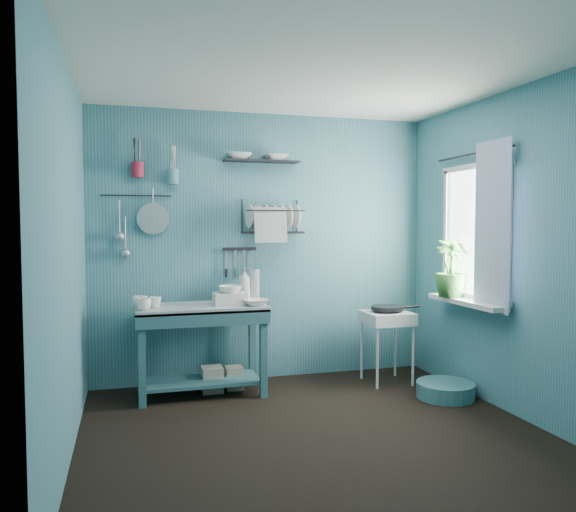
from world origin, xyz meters
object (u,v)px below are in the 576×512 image
object	(u,v)px
frying_pan	(387,308)
storage_tin_small	(234,378)
mug_left	(143,304)
potted_plant	(451,268)
mug_right	(140,302)
soap_bottle	(244,284)
colander	(153,219)
floor_basin	(445,390)
utensil_cup_magenta	(137,170)
storage_tin_large	(212,379)
mug_mid	(155,302)
hotplate_stand	(387,347)
dish_rack	(273,216)
water_bottle	(255,284)
utensil_cup_teal	(173,177)
wash_tub	(230,299)
work_counter	(201,350)

from	to	relation	value
frying_pan	storage_tin_small	bearing A→B (deg)	173.04
mug_left	potted_plant	world-z (taller)	potted_plant
mug_right	frying_pan	world-z (taller)	mug_right
soap_bottle	mug_right	bearing A→B (deg)	-167.74
colander	floor_basin	size ratio (longest dim) A/B	0.58
mug_right	colander	distance (m)	0.78
colander	soap_bottle	bearing A→B (deg)	-9.36
frying_pan	storage_tin_small	xyz separation A→B (m)	(-1.40, 0.17, -0.60)
mug_right	storage_tin_small	world-z (taller)	mug_right
utensil_cup_magenta	storage_tin_large	distance (m)	1.94
soap_bottle	storage_tin_large	world-z (taller)	soap_bottle
colander	mug_mid	bearing A→B (deg)	-90.89
mug_mid	floor_basin	xyz separation A→B (m)	(2.35, -0.60, -0.76)
storage_tin_large	hotplate_stand	bearing A→B (deg)	-5.03
dish_rack	storage_tin_small	world-z (taller)	dish_rack
soap_bottle	hotplate_stand	world-z (taller)	soap_bottle
potted_plant	storage_tin_small	world-z (taller)	potted_plant
water_bottle	frying_pan	bearing A→B (deg)	-14.74
storage_tin_small	floor_basin	bearing A→B (deg)	-23.76
storage_tin_small	utensil_cup_teal	bearing A→B (deg)	156.24
wash_tub	colander	world-z (taller)	colander
mug_mid	storage_tin_small	size ratio (longest dim) A/B	0.50
wash_tub	water_bottle	world-z (taller)	water_bottle
mug_mid	floor_basin	world-z (taller)	mug_mid
soap_bottle	utensil_cup_magenta	size ratio (longest dim) A/B	2.30
mug_right	dish_rack	xyz separation A→B (m)	(1.20, 0.25, 0.72)
utensil_cup_teal	potted_plant	bearing A→B (deg)	-18.40
wash_tub	water_bottle	bearing A→B (deg)	41.63
dish_rack	potted_plant	distance (m)	1.66
work_counter	storage_tin_small	bearing A→B (deg)	12.16
hotplate_stand	mug_left	bearing A→B (deg)	-173.15
mug_left	mug_mid	bearing A→B (deg)	45.00
mug_left	frying_pan	bearing A→B (deg)	1.81
mug_left	soap_bottle	xyz separation A→B (m)	(0.90, 0.36, 0.10)
dish_rack	colander	bearing A→B (deg)	169.94
wash_tub	storage_tin_small	distance (m)	0.73
mug_mid	frying_pan	xyz separation A→B (m)	(2.08, -0.03, -0.13)
potted_plant	water_bottle	bearing A→B (deg)	156.64
wash_tub	water_bottle	size ratio (longest dim) A/B	1.00
work_counter	storage_tin_small	size ratio (longest dim) A/B	5.47
hotplate_stand	colander	size ratio (longest dim) A/B	2.35
soap_bottle	storage_tin_small	xyz separation A→B (m)	(-0.12, -0.12, -0.82)
water_bottle	frying_pan	world-z (taller)	water_bottle
hotplate_stand	floor_basin	world-z (taller)	hotplate_stand
water_bottle	potted_plant	world-z (taller)	potted_plant
colander	storage_tin_large	world-z (taller)	colander
water_bottle	storage_tin_small	world-z (taller)	water_bottle
soap_bottle	dish_rack	xyz separation A→B (m)	(0.28, 0.05, 0.62)
work_counter	wash_tub	bearing A→B (deg)	-7.34
utensil_cup_teal	floor_basin	bearing A→B (deg)	-23.76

